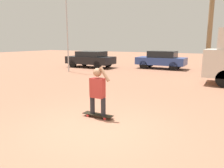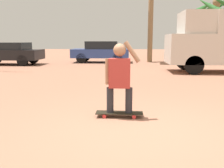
{
  "view_description": "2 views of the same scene",
  "coord_description": "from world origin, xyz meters",
  "px_view_note": "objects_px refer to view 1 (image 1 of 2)",
  "views": [
    {
      "loc": [
        2.93,
        -4.47,
        2.2
      ],
      "look_at": [
        -0.44,
        1.72,
        0.84
      ],
      "focal_mm": 35.0,
      "sensor_mm": 36.0,
      "label": 1
    },
    {
      "loc": [
        -0.22,
        -4.11,
        1.53
      ],
      "look_at": [
        -0.56,
        1.12,
        0.61
      ],
      "focal_mm": 40.0,
      "sensor_mm": 36.0,
      "label": 2
    }
  ],
  "objects_px": {
    "person_skateboarder": "(98,89)",
    "parked_car_blue": "(161,59)",
    "skateboard": "(98,115)",
    "parked_car_black": "(91,59)",
    "flagpole": "(68,19)"
  },
  "relations": [
    {
      "from": "skateboard",
      "to": "parked_car_black",
      "type": "xyz_separation_m",
      "value": [
        -7.44,
        10.64,
        0.68
      ]
    },
    {
      "from": "flagpole",
      "to": "parked_car_blue",
      "type": "bearing_deg",
      "value": 42.96
    },
    {
      "from": "flagpole",
      "to": "parked_car_black",
      "type": "bearing_deg",
      "value": 93.18
    },
    {
      "from": "skateboard",
      "to": "parked_car_black",
      "type": "relative_size",
      "value": 0.23
    },
    {
      "from": "parked_car_blue",
      "to": "parked_car_black",
      "type": "bearing_deg",
      "value": -160.32
    },
    {
      "from": "person_skateboarder",
      "to": "flagpole",
      "type": "height_order",
      "value": "flagpole"
    },
    {
      "from": "person_skateboarder",
      "to": "parked_car_black",
      "type": "relative_size",
      "value": 0.35
    },
    {
      "from": "person_skateboarder",
      "to": "parked_car_blue",
      "type": "xyz_separation_m",
      "value": [
        -1.76,
        12.67,
        -0.09
      ]
    },
    {
      "from": "person_skateboarder",
      "to": "flagpole",
      "type": "distance_m",
      "value": 10.87
    },
    {
      "from": "skateboard",
      "to": "parked_car_black",
      "type": "height_order",
      "value": "parked_car_black"
    },
    {
      "from": "parked_car_blue",
      "to": "flagpole",
      "type": "bearing_deg",
      "value": -137.04
    },
    {
      "from": "parked_car_blue",
      "to": "flagpole",
      "type": "xyz_separation_m",
      "value": [
        -5.51,
        -5.13,
        3.01
      ]
    },
    {
      "from": "person_skateboarder",
      "to": "parked_car_blue",
      "type": "height_order",
      "value": "person_skateboarder"
    },
    {
      "from": "parked_car_blue",
      "to": "skateboard",
      "type": "bearing_deg",
      "value": -82.1
    },
    {
      "from": "parked_car_blue",
      "to": "person_skateboarder",
      "type": "bearing_deg",
      "value": -82.1
    }
  ]
}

